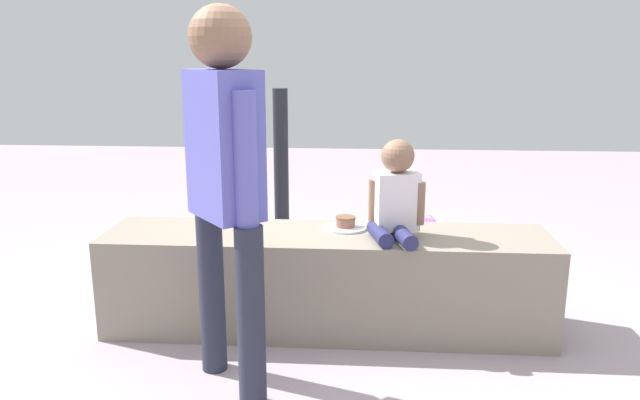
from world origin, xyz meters
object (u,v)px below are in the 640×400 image
object	(u,v)px
water_bottle_near_gift	(472,259)
cake_box_white	(223,275)
water_bottle_far_side	(299,276)
adult_standing	(225,169)
handbag_black_leather	(201,243)
child_seated	(396,195)
cake_plate	(346,225)
gift_bag	(420,242)
party_cup_red	(245,246)

from	to	relation	value
water_bottle_near_gift	cake_box_white	world-z (taller)	water_bottle_near_gift
water_bottle_far_side	cake_box_white	distance (m)	0.49
adult_standing	handbag_black_leather	size ratio (longest dim) A/B	5.42
child_seated	cake_plate	bearing A→B (deg)	152.20
adult_standing	cake_plate	world-z (taller)	adult_standing
cake_box_white	handbag_black_leather	xyz separation A→B (m)	(-0.27, 0.50, 0.04)
gift_bag	water_bottle_near_gift	world-z (taller)	gift_bag
cake_plate	cake_box_white	world-z (taller)	cake_plate
adult_standing	gift_bag	size ratio (longest dim) A/B	4.54
gift_bag	water_bottle_far_side	world-z (taller)	gift_bag
party_cup_red	child_seated	bearing A→B (deg)	-50.48
water_bottle_near_gift	party_cup_red	xyz separation A→B (m)	(-1.56, 0.28, -0.04)
cake_plate	water_bottle_near_gift	size ratio (longest dim) A/B	1.22
gift_bag	party_cup_red	bearing A→B (deg)	172.86
adult_standing	cake_box_white	size ratio (longest dim) A/B	4.81
child_seated	water_bottle_far_side	size ratio (longest dim) A/B	2.40
child_seated	cake_box_white	distance (m)	1.35
party_cup_red	cake_box_white	size ratio (longest dim) A/B	0.28
child_seated	water_bottle_near_gift	bearing A→B (deg)	59.12
water_bottle_far_side	cake_plate	bearing A→B (deg)	-52.99
water_bottle_near_gift	party_cup_red	world-z (taller)	water_bottle_near_gift
water_bottle_far_side	cake_box_white	bearing A→B (deg)	170.76
water_bottle_near_gift	handbag_black_leather	size ratio (longest dim) A/B	0.63
child_seated	party_cup_red	size ratio (longest dim) A/B	5.25
child_seated	adult_standing	world-z (taller)	adult_standing
child_seated	party_cup_red	distance (m)	1.71
party_cup_red	adult_standing	bearing A→B (deg)	-80.73
cake_plate	handbag_black_leather	xyz separation A→B (m)	(-1.04, 0.96, -0.43)
adult_standing	cake_box_white	distance (m)	1.49
cake_plate	handbag_black_leather	world-z (taller)	cake_plate
gift_bag	water_bottle_near_gift	xyz separation A→B (m)	(0.33, -0.12, -0.07)
cake_plate	cake_box_white	distance (m)	1.01
water_bottle_far_side	gift_bag	bearing A→B (deg)	35.21
water_bottle_far_side	handbag_black_leather	xyz separation A→B (m)	(-0.75, 0.58, 0.01)
water_bottle_near_gift	cake_box_white	size ratio (longest dim) A/B	0.56
water_bottle_far_side	cake_box_white	xyz separation A→B (m)	(-0.48, 0.08, -0.03)
child_seated	adult_standing	xyz separation A→B (m)	(-0.71, -0.57, 0.23)
child_seated	water_bottle_far_side	world-z (taller)	child_seated
child_seated	water_bottle_near_gift	xyz separation A→B (m)	(0.56, 0.93, -0.64)
child_seated	water_bottle_far_side	distance (m)	0.97
gift_bag	child_seated	bearing A→B (deg)	-102.38
cake_plate	water_bottle_far_side	world-z (taller)	cake_plate
gift_bag	water_bottle_near_gift	bearing A→B (deg)	-20.49
water_bottle_near_gift	water_bottle_far_side	bearing A→B (deg)	-159.02
cake_plate	child_seated	bearing A→B (deg)	-27.80
cake_plate	party_cup_red	size ratio (longest dim) A/B	2.44
gift_bag	adult_standing	bearing A→B (deg)	-120.09
child_seated	gift_bag	xyz separation A→B (m)	(0.23, 1.06, -0.57)
water_bottle_near_gift	adult_standing	bearing A→B (deg)	-130.18
water_bottle_far_side	handbag_black_leather	distance (m)	0.95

